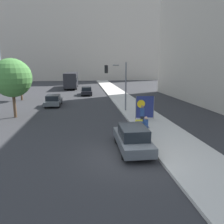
{
  "coord_description": "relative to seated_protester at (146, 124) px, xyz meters",
  "views": [
    {
      "loc": [
        -2.31,
        -11.21,
        4.89
      ],
      "look_at": [
        -0.38,
        4.44,
        1.53
      ],
      "focal_mm": 35.0,
      "sensor_mm": 36.0,
      "label": 1
    }
  ],
  "objects": [
    {
      "name": "jogger_on_sidewalk",
      "position": [
        0.25,
        1.95,
        0.2
      ],
      "size": [
        0.34,
        0.34,
        1.68
      ],
      "rotation": [
        0.0,
        0.0,
        3.32
      ],
      "color": "black",
      "rests_on": "sidewalk_curb"
    },
    {
      "name": "seated_protester",
      "position": [
        0.0,
        0.0,
        0.0
      ],
      "size": [
        0.99,
        0.77,
        1.21
      ],
      "rotation": [
        0.0,
        0.0,
        -0.03
      ],
      "color": "#474C56",
      "rests_on": "sidewalk_curb"
    },
    {
      "name": "street_tree_midblock",
      "position": [
        -13.27,
        18.0,
        2.94
      ],
      "size": [
        3.09,
        3.09,
        5.32
      ],
      "color": "brown",
      "rests_on": "ground_plane"
    },
    {
      "name": "ground_plane",
      "position": [
        -1.89,
        -3.26,
        -0.82
      ],
      "size": [
        160.0,
        160.0,
        0.0
      ],
      "primitive_type": "plane",
      "color": "#303033"
    },
    {
      "name": "car_on_road_midblock",
      "position": [
        -3.96,
        22.84,
        -0.11
      ],
      "size": [
        1.79,
        4.62,
        1.41
      ],
      "color": "black",
      "rests_on": "ground_plane"
    },
    {
      "name": "building_backdrop_far",
      "position": [
        -3.89,
        64.9,
        18.16
      ],
      "size": [
        52.0,
        12.0,
        37.96
      ],
      "color": "#BCB2A3",
      "rests_on": "ground_plane"
    },
    {
      "name": "street_tree_near_curb",
      "position": [
        -10.93,
        7.02,
        2.94
      ],
      "size": [
        3.61,
        3.61,
        5.58
      ],
      "color": "brown",
      "rests_on": "ground_plane"
    },
    {
      "name": "parked_car_curbside",
      "position": [
        -1.5,
        -2.52,
        -0.1
      ],
      "size": [
        1.71,
        4.27,
        1.46
      ],
      "color": "#565B60",
      "rests_on": "ground_plane"
    },
    {
      "name": "city_bus_on_road",
      "position": [
        -7.15,
        34.98,
        1.11
      ],
      "size": [
        2.59,
        11.39,
        3.36
      ],
      "color": "#232328",
      "rests_on": "ground_plane"
    },
    {
      "name": "protest_banner",
      "position": [
        1.08,
        4.25,
        0.44
      ],
      "size": [
        1.7,
        0.06,
        2.07
      ],
      "color": "slate",
      "rests_on": "sidewalk_curb"
    },
    {
      "name": "sidewalk_curb",
      "position": [
        1.34,
        11.74,
        -0.74
      ],
      "size": [
        3.58,
        90.0,
        0.17
      ],
      "primitive_type": "cube",
      "color": "beige",
      "rests_on": "ground_plane"
    },
    {
      "name": "car_on_road_nearest",
      "position": [
        -8.13,
        12.95,
        -0.13
      ],
      "size": [
        1.77,
        4.32,
        1.36
      ],
      "color": "#565B60",
      "rests_on": "ground_plane"
    },
    {
      "name": "traffic_light_pole",
      "position": [
        -0.69,
        8.69,
        2.75
      ],
      "size": [
        2.27,
        2.03,
        5.07
      ],
      "color": "slate",
      "rests_on": "sidewalk_curb"
    }
  ]
}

